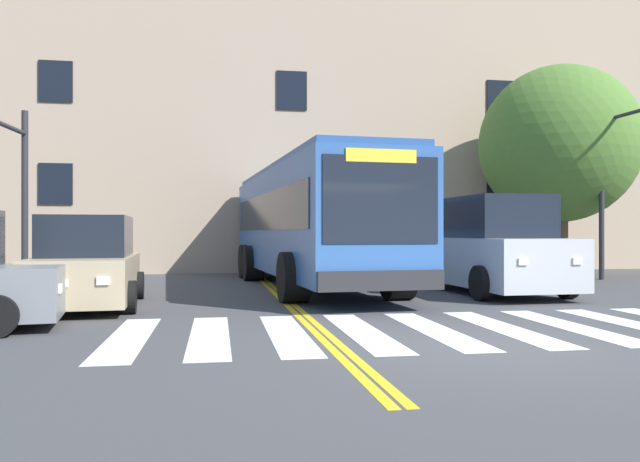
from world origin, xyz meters
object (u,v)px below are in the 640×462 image
object	(u,v)px
car_silver_far_lane	(490,248)
traffic_light_near_corner	(633,159)
car_navy_behind_bus	(267,247)
street_tree_curbside_large	(558,145)
city_bus	(309,222)
car_tan_near_lane	(88,265)

from	to	relation	value
car_silver_far_lane	traffic_light_near_corner	distance (m)	6.16
car_silver_far_lane	car_navy_behind_bus	world-z (taller)	car_silver_far_lane
street_tree_curbside_large	city_bus	bearing A→B (deg)	-161.95
city_bus	car_silver_far_lane	distance (m)	4.74
city_bus	street_tree_curbside_large	xyz separation A→B (m)	(9.04, 2.94, 2.69)
traffic_light_near_corner	car_silver_far_lane	bearing A→B (deg)	-159.97
car_tan_near_lane	traffic_light_near_corner	distance (m)	14.96
car_silver_far_lane	city_bus	bearing A→B (deg)	150.30
car_navy_behind_bus	traffic_light_near_corner	size ratio (longest dim) A/B	0.72
traffic_light_near_corner	car_navy_behind_bus	bearing A→B (deg)	130.08
traffic_light_near_corner	street_tree_curbside_large	bearing A→B (deg)	95.58
city_bus	car_silver_far_lane	world-z (taller)	city_bus
car_tan_near_lane	car_navy_behind_bus	world-z (taller)	car_navy_behind_bus
car_tan_near_lane	city_bus	bearing A→B (deg)	35.96
car_silver_far_lane	street_tree_curbside_large	xyz separation A→B (m)	(4.96, 5.27, 3.34)
car_navy_behind_bus	street_tree_curbside_large	xyz separation A→B (m)	(9.21, -8.00, 3.61)
traffic_light_near_corner	street_tree_curbside_large	size ratio (longest dim) A/B	0.73
car_silver_far_lane	car_navy_behind_bus	xyz separation A→B (m)	(-4.25, 13.27, -0.27)
car_silver_far_lane	car_navy_behind_bus	bearing A→B (deg)	107.77
car_tan_near_lane	car_navy_behind_bus	bearing A→B (deg)	71.73
city_bus	street_tree_curbside_large	distance (m)	9.88
car_navy_behind_bus	street_tree_curbside_large	bearing A→B (deg)	-40.96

